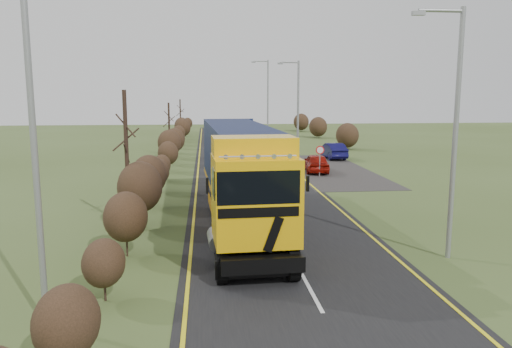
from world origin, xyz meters
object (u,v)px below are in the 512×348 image
object	(u,v)px
car_blue_sedan	(333,151)
lorry	(241,168)
streetlight_near	(453,124)
speed_sign	(320,155)
car_red_hatchback	(316,163)

from	to	relation	value
car_blue_sedan	lorry	bearing A→B (deg)	62.33
streetlight_near	speed_sign	world-z (taller)	streetlight_near
car_blue_sedan	speed_sign	world-z (taller)	speed_sign
car_blue_sedan	speed_sign	distance (m)	10.27
speed_sign	lorry	bearing A→B (deg)	-117.74
lorry	car_red_hatchback	xyz separation A→B (m)	(6.74, 14.47, -1.85)
car_red_hatchback	car_blue_sedan	world-z (taller)	car_blue_sedan
car_red_hatchback	car_blue_sedan	xyz separation A→B (m)	(3.28, 7.66, 0.02)
car_red_hatchback	streetlight_near	world-z (taller)	streetlight_near
car_blue_sedan	streetlight_near	xyz separation A→B (m)	(-3.00, -27.81, 4.10)
car_blue_sedan	streetlight_near	distance (m)	28.27
car_blue_sedan	streetlight_near	bearing A→B (deg)	80.54
speed_sign	streetlight_near	bearing A→B (deg)	-88.56
lorry	car_blue_sedan	size ratio (longest dim) A/B	3.72
lorry	streetlight_near	bearing A→B (deg)	-41.80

